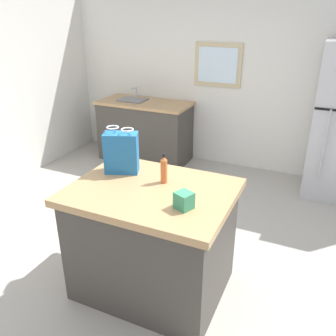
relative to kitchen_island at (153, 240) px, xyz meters
The scene contains 7 objects.
ground 0.59m from the kitchen_island, 69.84° to the left, with size 6.84×6.84×0.00m, color #ADA89E.
back_wall 3.03m from the kitchen_island, 87.82° to the left, with size 5.70×0.13×2.54m.
kitchen_island is the anchor object (origin of this frame).
sink_counter 2.89m from the kitchen_island, 119.23° to the left, with size 1.40×0.67×1.10m.
shopping_bag 0.75m from the kitchen_island, 154.04° to the left, with size 0.31×0.23×0.38m.
small_box 0.64m from the kitchen_island, 26.54° to the right, with size 0.11×0.11×0.12m, color #388E66.
bottle 0.59m from the kitchen_island, 74.35° to the left, with size 0.05×0.05×0.24m.
Camera 1 is at (0.99, -2.45, 2.17)m, focal length 38.00 mm.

